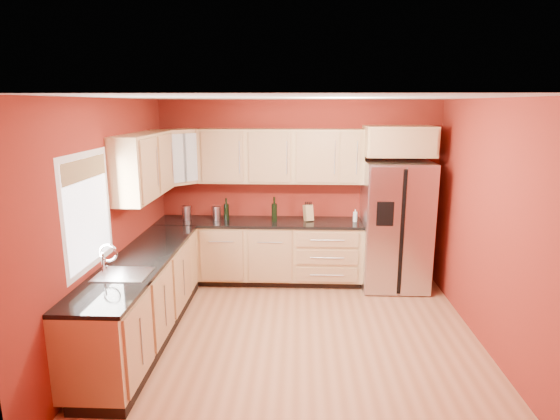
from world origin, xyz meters
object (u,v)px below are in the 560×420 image
Objects in this scene: wine_bottle_a at (274,209)px; soap_dispenser at (355,216)px; refrigerator at (395,225)px; canister_left at (186,213)px; knife_block at (308,213)px.

wine_bottle_a is 2.02× the size of soap_dispenser.
canister_left is at bearing 177.95° from refrigerator.
refrigerator is 10.23× the size of soap_dispenser.
refrigerator is 7.82× the size of knife_block.
wine_bottle_a is (-1.68, 0.03, 0.21)m from refrigerator.
soap_dispenser is (-0.55, 0.08, 0.12)m from refrigerator.
wine_bottle_a is at bearing 165.75° from knife_block.
refrigerator is at bearing -28.30° from knife_block.
refrigerator is 5.05× the size of wine_bottle_a.
wine_bottle_a is 1.55× the size of knife_block.
knife_block is 1.31× the size of soap_dispenser.
knife_block reaches higher than canister_left.
canister_left is 2.40m from soap_dispenser.
wine_bottle_a reaches higher than soap_dispenser.
soap_dispenser is at bearing 171.82° from refrigerator.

